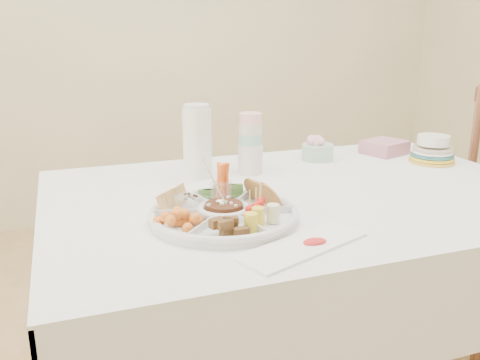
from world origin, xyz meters
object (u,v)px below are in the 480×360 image
object	(u,v)px
thermos	(197,140)
plate_stack	(433,148)
party_tray	(224,212)
chair	(478,225)
dining_table	(298,302)

from	to	relation	value
thermos	plate_stack	distance (m)	0.88
party_tray	plate_stack	size ratio (longest dim) A/B	2.32
thermos	plate_stack	size ratio (longest dim) A/B	1.50
chair	thermos	world-z (taller)	chair
chair	party_tray	world-z (taller)	chair
party_tray	plate_stack	bearing A→B (deg)	18.68
dining_table	party_tray	world-z (taller)	party_tray
chair	thermos	size ratio (longest dim) A/B	4.13
party_tray	thermos	xyz separation A→B (m)	(0.04, 0.42, 0.10)
chair	plate_stack	bearing A→B (deg)	147.97
party_tray	plate_stack	xyz separation A→B (m)	(0.91, 0.31, 0.03)
chair	thermos	distance (m)	1.13
party_tray	thermos	size ratio (longest dim) A/B	1.54
chair	thermos	bearing A→B (deg)	158.97
chair	plate_stack	distance (m)	0.36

